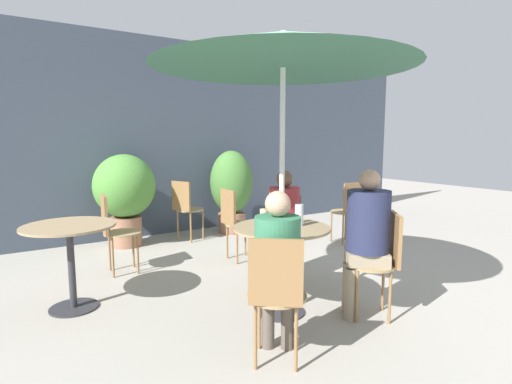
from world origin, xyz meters
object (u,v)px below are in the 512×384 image
bistro_chair_0 (276,289)px  seated_person_2 (284,217)px  bistro_chair_5 (186,205)px  beer_glass_1 (299,215)px  bistro_chair_3 (235,218)px  bistro_chair_4 (114,226)px  bistro_chair_6 (349,207)px  bistro_chair_2 (284,230)px  potted_plant_0 (125,191)px  cafe_table_near (281,246)px  beer_glass_0 (264,218)px  cafe_table_far (70,245)px  seated_person_1 (366,231)px  umbrella (283,50)px  seated_person_0 (278,258)px  bistro_chair_1 (383,255)px  potted_plant_1 (231,187)px

bistro_chair_0 → seated_person_2: size_ratio=0.75×
bistro_chair_5 → beer_glass_1: (-0.12, -2.77, 0.31)m
seated_person_2 → bistro_chair_3: bearing=130.8°
bistro_chair_4 → bistro_chair_6: size_ratio=1.00×
bistro_chair_5 → beer_glass_1: beer_glass_1 is taller
bistro_chair_2 → seated_person_2: size_ratio=0.75×
bistro_chair_0 → potted_plant_0: 3.59m
potted_plant_0 → cafe_table_near: bearing=-79.4°
beer_glass_0 → seated_person_2: bearing=40.3°
cafe_table_far → bistro_chair_5: bistro_chair_5 is taller
potted_plant_0 → bistro_chair_5: bearing=-13.6°
bistro_chair_4 → bistro_chair_5: (1.23, 0.92, 0.00)m
seated_person_1 → seated_person_2: seated_person_1 is taller
bistro_chair_6 → umbrella: 3.01m
bistro_chair_0 → bistro_chair_2: same height
umbrella → beer_glass_0: bearing=156.7°
potted_plant_0 → beer_glass_1: bearing=-76.9°
beer_glass_0 → seated_person_0: bearing=-115.6°
seated_person_1 → umbrella: (-0.55, 0.43, 1.45)m
cafe_table_far → seated_person_0: bearing=-56.2°
cafe_table_near → beer_glass_1: size_ratio=4.43×
cafe_table_near → bistro_chair_0: 0.84m
bistro_chair_6 → bistro_chair_5: bearing=-31.9°
bistro_chair_5 → bistro_chair_6: same height
cafe_table_far → seated_person_0: (1.07, -1.60, 0.11)m
cafe_table_near → bistro_chair_6: (2.14, 1.32, -0.06)m
bistro_chair_1 → bistro_chair_5: size_ratio=1.00×
bistro_chair_1 → cafe_table_far: bearing=-87.7°
bistro_chair_0 → umbrella: (0.52, 0.66, 1.65)m
bistro_chair_3 → bistro_chair_6: (1.75, -0.18, 0.00)m
bistro_chair_1 → beer_glass_1: (-0.52, 0.47, 0.31)m
seated_person_0 → potted_plant_0: bearing=-49.8°
bistro_chair_5 → seated_person_2: seated_person_2 is taller
bistro_chair_5 → umbrella: bearing=151.0°
bistro_chair_3 → potted_plant_0: (-0.94, 1.42, 0.24)m
bistro_chair_2 → potted_plant_1: size_ratio=0.68×
bistro_chair_3 → bistro_chair_4: bearing=78.7°
seated_person_1 → seated_person_2: 0.98m
beer_glass_1 → bistro_chair_3: bearing=81.0°
seated_person_0 → beer_glass_1: 0.77m
bistro_chair_1 → umbrella: (-0.66, 0.52, 1.65)m
seated_person_0 → beer_glass_1: (0.58, 0.49, 0.15)m
bistro_chair_5 → beer_glass_0: size_ratio=5.67×
bistro_chair_1 → bistro_chair_3: bearing=-134.1°
seated_person_0 → seated_person_2: size_ratio=0.98×
seated_person_2 → bistro_chair_0: bearing=-90.0°
bistro_chair_6 → potted_plant_0: (-2.69, 1.60, 0.24)m
bistro_chair_0 → seated_person_2: (0.95, 1.21, 0.17)m
umbrella → seated_person_0: bearing=-128.3°
cafe_table_far → bistro_chair_5: size_ratio=0.87×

